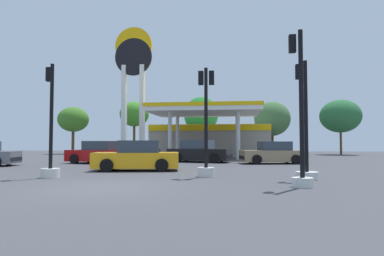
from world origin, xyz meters
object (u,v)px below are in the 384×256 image
object	(u,v)px
car_1	(99,153)
tree_2	(201,115)
station_pole_sign	(133,75)
tree_4	(340,116)
traffic_signal_1	(51,147)
car_3	(199,152)
tree_3	(272,119)
traffic_signal_2	(301,134)
car_0	(137,157)
tree_1	(134,114)
car_2	(273,154)
traffic_signal_3	(306,148)
tree_0	(73,120)
traffic_signal_0	(206,139)

from	to	relation	value
car_1	tree_2	bearing A→B (deg)	73.85
station_pole_sign	tree_4	distance (m)	24.31
tree_4	traffic_signal_1	bearing A→B (deg)	-125.50
station_pole_sign	tree_2	distance (m)	11.05
car_3	tree_3	size ratio (longest dim) A/B	0.75
car_1	traffic_signal_2	xyz separation A→B (m)	(10.95, -10.44, 0.95)
car_0	car_1	distance (m)	6.64
tree_1	station_pole_sign	bearing A→B (deg)	-73.57
car_2	tree_1	bearing A→B (deg)	129.38
car_1	traffic_signal_1	world-z (taller)	traffic_signal_1
station_pole_sign	car_3	world-z (taller)	station_pole_sign
traffic_signal_3	traffic_signal_2	bearing A→B (deg)	-105.80
car_1	car_2	distance (m)	11.54
station_pole_sign	traffic_signal_3	bearing A→B (deg)	-54.82
tree_4	car_1	bearing A→B (deg)	-138.68
traffic_signal_1	tree_1	world-z (taller)	tree_1
tree_1	tree_3	bearing A→B (deg)	-3.45
car_1	tree_3	bearing A→B (deg)	53.59
car_3	tree_1	size ratio (longest dim) A/B	0.71
traffic_signal_2	car_3	bearing A→B (deg)	109.25
traffic_signal_3	tree_1	distance (m)	31.82
car_2	car_3	world-z (taller)	car_3
car_0	car_3	xyz separation A→B (m)	(2.36, 7.46, 0.04)
car_0	car_3	size ratio (longest dim) A/B	0.93
car_1	traffic_signal_1	size ratio (longest dim) A/B	0.97
car_2	traffic_signal_2	distance (m)	11.60
car_1	tree_1	xyz separation A→B (m)	(-3.59, 19.47, 4.36)
traffic_signal_1	station_pole_sign	bearing A→B (deg)	96.95
car_2	tree_0	world-z (taller)	tree_0
tree_2	traffic_signal_1	bearing A→B (deg)	-97.39
station_pole_sign	tree_4	world-z (taller)	station_pole_sign
car_1	tree_3	size ratio (longest dim) A/B	0.70
station_pole_sign	tree_3	world-z (taller)	station_pole_sign
car_2	traffic_signal_3	bearing A→B (deg)	-89.48
car_0	car_1	size ratio (longest dim) A/B	1.00
traffic_signal_2	station_pole_sign	bearing A→B (deg)	120.61
tree_2	tree_3	world-z (taller)	tree_2
station_pole_sign	tree_2	size ratio (longest dim) A/B	1.81
car_0	tree_1	bearing A→B (deg)	107.42
car_3	traffic_signal_3	size ratio (longest dim) A/B	1.05
tree_3	station_pole_sign	bearing A→B (deg)	-145.60
tree_4	tree_2	bearing A→B (deg)	-176.37
car_1	tree_0	world-z (taller)	tree_0
car_1	traffic_signal_2	world-z (taller)	traffic_signal_2
tree_0	tree_1	xyz separation A→B (m)	(7.30, 1.87, 0.75)
traffic_signal_0	traffic_signal_2	distance (m)	4.18
traffic_signal_0	tree_0	bearing A→B (deg)	126.40
car_1	tree_2	xyz separation A→B (m)	(5.16, 17.82, 4.04)
tree_4	traffic_signal_3	bearing A→B (deg)	-110.03
tree_0	traffic_signal_0	bearing A→B (deg)	-53.60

